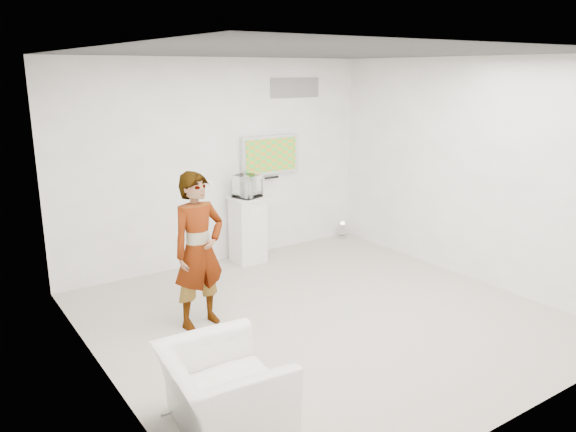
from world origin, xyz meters
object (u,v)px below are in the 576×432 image
Objects in this scene: tv at (270,155)px; pedestal at (248,229)px; person at (199,250)px; floor_uplight at (342,230)px; armchair at (223,391)px.

tv reaches higher than pedestal.
pedestal is (1.55, 1.59, -0.39)m from person.
floor_uplight is at bearing 17.60° from person.
tv reaches higher than person.
armchair is at bearing -139.62° from floor_uplight.
armchair is 3.73× the size of floor_uplight.
person is 3.98m from floor_uplight.
person is at bearing -153.91° from floor_uplight.
pedestal is 2.00m from floor_uplight.
pedestal is at bearing -176.19° from floor_uplight.
person is 6.43× the size of floor_uplight.
person is (-2.11, -1.84, -0.66)m from tv.
tv is 1.01× the size of pedestal.
person is 1.72× the size of armchair.
armchair is (-0.69, -1.86, -0.55)m from person.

